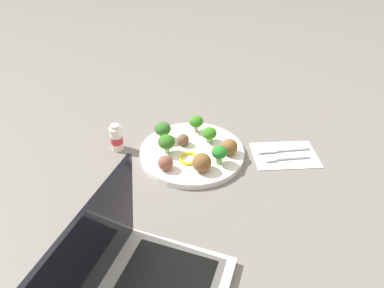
{
  "coord_description": "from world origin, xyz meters",
  "views": [
    {
      "loc": [
        -0.04,
        0.75,
        0.57
      ],
      "look_at": [
        0.0,
        0.0,
        0.04
      ],
      "focal_mm": 32.51,
      "sensor_mm": 36.0,
      "label": 1
    }
  ],
  "objects_px": {
    "broccoli_floret_far_rim": "(167,142)",
    "knife": "(281,149)",
    "broccoli_floret_center": "(209,134)",
    "fork": "(284,157)",
    "napkin": "(285,155)",
    "broccoli_floret_back_left": "(196,122)",
    "meatball_back_right": "(202,162)",
    "meatball_far_rim": "(166,163)",
    "meatball_back_left": "(183,140)",
    "plate": "(192,152)",
    "broccoli_floret_front_right": "(163,129)",
    "meatball_front_right": "(229,147)",
    "pepper_ring_far_rim": "(189,158)",
    "broccoli_floret_near_rim": "(219,153)",
    "yogurt_bottle": "(116,138)"
  },
  "relations": [
    {
      "from": "plate",
      "to": "broccoli_floret_center",
      "type": "height_order",
      "value": "broccoli_floret_center"
    },
    {
      "from": "meatball_back_left",
      "to": "napkin",
      "type": "xyz_separation_m",
      "value": [
        -0.28,
        0.02,
        -0.03
      ]
    },
    {
      "from": "broccoli_floret_front_right",
      "to": "broccoli_floret_far_rim",
      "type": "relative_size",
      "value": 1.0
    },
    {
      "from": "broccoli_floret_far_rim",
      "to": "knife",
      "type": "height_order",
      "value": "broccoli_floret_far_rim"
    },
    {
      "from": "broccoli_floret_back_left",
      "to": "yogurt_bottle",
      "type": "height_order",
      "value": "yogurt_bottle"
    },
    {
      "from": "yogurt_bottle",
      "to": "broccoli_floret_center",
      "type": "bearing_deg",
      "value": -174.57
    },
    {
      "from": "fork",
      "to": "pepper_ring_far_rim",
      "type": "bearing_deg",
      "value": 7.19
    },
    {
      "from": "broccoli_floret_back_left",
      "to": "meatball_back_right",
      "type": "xyz_separation_m",
      "value": [
        -0.02,
        0.17,
        -0.01
      ]
    },
    {
      "from": "broccoli_floret_back_left",
      "to": "broccoli_floret_near_rim",
      "type": "height_order",
      "value": "same"
    },
    {
      "from": "plate",
      "to": "meatball_back_left",
      "type": "height_order",
      "value": "meatball_back_left"
    },
    {
      "from": "broccoli_floret_back_left",
      "to": "napkin",
      "type": "distance_m",
      "value": 0.26
    },
    {
      "from": "plate",
      "to": "meatball_far_rim",
      "type": "distance_m",
      "value": 0.11
    },
    {
      "from": "plate",
      "to": "yogurt_bottle",
      "type": "relative_size",
      "value": 3.6
    },
    {
      "from": "broccoli_floret_front_right",
      "to": "yogurt_bottle",
      "type": "height_order",
      "value": "yogurt_bottle"
    },
    {
      "from": "broccoli_floret_center",
      "to": "knife",
      "type": "bearing_deg",
      "value": 175.5
    },
    {
      "from": "napkin",
      "to": "knife",
      "type": "bearing_deg",
      "value": -61.46
    },
    {
      "from": "meatball_far_rim",
      "to": "meatball_back_left",
      "type": "height_order",
      "value": "meatball_far_rim"
    },
    {
      "from": "broccoli_floret_center",
      "to": "meatball_far_rim",
      "type": "height_order",
      "value": "broccoli_floret_center"
    },
    {
      "from": "knife",
      "to": "meatball_far_rim",
      "type": "bearing_deg",
      "value": 19.69
    },
    {
      "from": "broccoli_floret_far_rim",
      "to": "knife",
      "type": "relative_size",
      "value": 0.37
    },
    {
      "from": "plate",
      "to": "meatball_front_right",
      "type": "bearing_deg",
      "value": 174.07
    },
    {
      "from": "broccoli_floret_center",
      "to": "meatball_back_right",
      "type": "height_order",
      "value": "meatball_back_right"
    },
    {
      "from": "pepper_ring_far_rim",
      "to": "napkin",
      "type": "relative_size",
      "value": 0.31
    },
    {
      "from": "meatball_back_right",
      "to": "knife",
      "type": "height_order",
      "value": "meatball_back_right"
    },
    {
      "from": "plate",
      "to": "broccoli_floret_far_rim",
      "type": "relative_size",
      "value": 5.2
    },
    {
      "from": "meatball_back_right",
      "to": "fork",
      "type": "bearing_deg",
      "value": -161.52
    },
    {
      "from": "plate",
      "to": "broccoli_floret_center",
      "type": "relative_size",
      "value": 6.35
    },
    {
      "from": "broccoli_floret_back_left",
      "to": "meatball_front_right",
      "type": "height_order",
      "value": "broccoli_floret_back_left"
    },
    {
      "from": "broccoli_floret_near_rim",
      "to": "napkin",
      "type": "bearing_deg",
      "value": -160.96
    },
    {
      "from": "broccoli_floret_back_left",
      "to": "fork",
      "type": "relative_size",
      "value": 0.41
    },
    {
      "from": "broccoli_floret_center",
      "to": "broccoli_floret_far_rim",
      "type": "relative_size",
      "value": 0.82
    },
    {
      "from": "broccoli_floret_front_right",
      "to": "pepper_ring_far_rim",
      "type": "distance_m",
      "value": 0.12
    },
    {
      "from": "broccoli_floret_front_right",
      "to": "meatball_front_right",
      "type": "relative_size",
      "value": 1.25
    },
    {
      "from": "pepper_ring_far_rim",
      "to": "fork",
      "type": "xyz_separation_m",
      "value": [
        -0.25,
        -0.03,
        -0.01
      ]
    },
    {
      "from": "broccoli_floret_back_left",
      "to": "napkin",
      "type": "relative_size",
      "value": 0.3
    },
    {
      "from": "broccoli_floret_far_rim",
      "to": "meatball_back_left",
      "type": "bearing_deg",
      "value": -135.06
    },
    {
      "from": "yogurt_bottle",
      "to": "meatball_back_right",
      "type": "bearing_deg",
      "value": 156.95
    },
    {
      "from": "meatball_back_left",
      "to": "knife",
      "type": "xyz_separation_m",
      "value": [
        -0.27,
        -0.0,
        -0.02
      ]
    },
    {
      "from": "pepper_ring_far_rim",
      "to": "broccoli_floret_near_rim",
      "type": "bearing_deg",
      "value": 171.8
    },
    {
      "from": "plate",
      "to": "meatball_front_right",
      "type": "height_order",
      "value": "meatball_front_right"
    },
    {
      "from": "broccoli_floret_front_right",
      "to": "broccoli_floret_near_rim",
      "type": "relative_size",
      "value": 1.06
    },
    {
      "from": "fork",
      "to": "broccoli_floret_center",
      "type": "bearing_deg",
      "value": -14.39
    },
    {
      "from": "broccoli_floret_near_rim",
      "to": "meatball_back_right",
      "type": "bearing_deg",
      "value": 34.7
    },
    {
      "from": "broccoli_floret_far_rim",
      "to": "meatball_front_right",
      "type": "height_order",
      "value": "broccoli_floret_far_rim"
    },
    {
      "from": "napkin",
      "to": "broccoli_floret_back_left",
      "type": "bearing_deg",
      "value": -18.51
    },
    {
      "from": "knife",
      "to": "fork",
      "type": "bearing_deg",
      "value": 95.38
    },
    {
      "from": "broccoli_floret_center",
      "to": "fork",
      "type": "bearing_deg",
      "value": 165.61
    },
    {
      "from": "pepper_ring_far_rim",
      "to": "fork",
      "type": "relative_size",
      "value": 0.43
    },
    {
      "from": "broccoli_floret_near_rim",
      "to": "napkin",
      "type": "height_order",
      "value": "broccoli_floret_near_rim"
    },
    {
      "from": "meatball_far_rim",
      "to": "meatball_back_left",
      "type": "bearing_deg",
      "value": -108.67
    }
  ]
}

